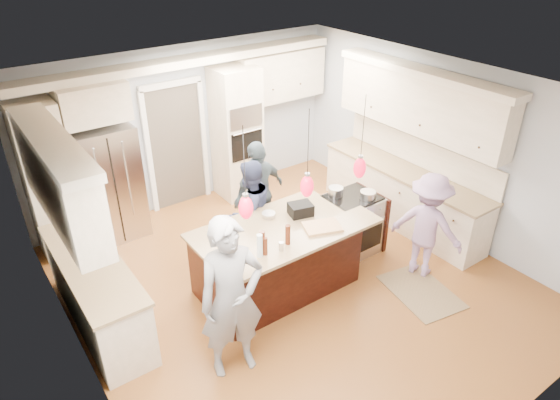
# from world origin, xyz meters

# --- Properties ---
(ground_plane) EXTENTS (6.00, 6.00, 0.00)m
(ground_plane) POSITION_xyz_m (0.00, 0.00, 0.00)
(ground_plane) COLOR #B07130
(ground_plane) RESTS_ON ground
(room_shell) EXTENTS (5.54, 6.04, 2.72)m
(room_shell) POSITION_xyz_m (0.00, 0.00, 1.82)
(room_shell) COLOR #B2BCC6
(room_shell) RESTS_ON ground
(refrigerator) EXTENTS (0.90, 0.70, 1.80)m
(refrigerator) POSITION_xyz_m (-1.55, 2.64, 0.90)
(refrigerator) COLOR #B7B7BC
(refrigerator) RESTS_ON ground
(oven_column) EXTENTS (0.72, 0.69, 2.30)m
(oven_column) POSITION_xyz_m (0.75, 2.67, 1.15)
(oven_column) COLOR #F3E0C5
(oven_column) RESTS_ON ground
(back_upper_cabinets) EXTENTS (5.30, 0.61, 2.54)m
(back_upper_cabinets) POSITION_xyz_m (-0.75, 2.76, 1.67)
(back_upper_cabinets) COLOR #F3E0C5
(back_upper_cabinets) RESTS_ON ground
(right_counter_run) EXTENTS (0.64, 3.10, 2.51)m
(right_counter_run) POSITION_xyz_m (2.44, 0.30, 1.06)
(right_counter_run) COLOR #F3E0C5
(right_counter_run) RESTS_ON ground
(left_cabinets) EXTENTS (0.64, 2.30, 2.51)m
(left_cabinets) POSITION_xyz_m (-2.44, 0.80, 1.06)
(left_cabinets) COLOR #F3E0C5
(left_cabinets) RESTS_ON ground
(kitchen_island) EXTENTS (2.10, 1.46, 1.12)m
(kitchen_island) POSITION_xyz_m (-0.25, 0.07, 0.49)
(kitchen_island) COLOR black
(kitchen_island) RESTS_ON ground
(island_range) EXTENTS (0.82, 0.71, 0.92)m
(island_range) POSITION_xyz_m (1.16, 0.15, 0.46)
(island_range) COLOR #B7B7BC
(island_range) RESTS_ON ground
(pendant_lights) EXTENTS (1.75, 0.15, 1.03)m
(pendant_lights) POSITION_xyz_m (-0.25, -0.51, 1.80)
(pendant_lights) COLOR black
(pendant_lights) RESTS_ON ground
(person_bar_end) EXTENTS (0.77, 0.59, 1.92)m
(person_bar_end) POSITION_xyz_m (-1.42, -0.77, 0.96)
(person_bar_end) COLOR gray
(person_bar_end) RESTS_ON ground
(person_far_left) EXTENTS (0.86, 0.73, 1.53)m
(person_far_left) POSITION_xyz_m (-0.14, 0.89, 0.77)
(person_far_left) COLOR navy
(person_far_left) RESTS_ON ground
(person_far_right) EXTENTS (1.02, 0.59, 1.64)m
(person_far_right) POSITION_xyz_m (0.21, 1.18, 0.82)
(person_far_right) COLOR #4A5C67
(person_far_right) RESTS_ON ground
(person_range_side) EXTENTS (0.88, 1.13, 1.53)m
(person_range_side) POSITION_xyz_m (1.60, -0.84, 0.77)
(person_range_side) COLOR #A27FAC
(person_range_side) RESTS_ON ground
(floor_rug) EXTENTS (0.90, 1.17, 0.01)m
(floor_rug) POSITION_xyz_m (1.26, -1.16, 0.01)
(floor_rug) COLOR olive
(floor_rug) RESTS_ON ground
(water_bottle) EXTENTS (0.09, 0.09, 0.28)m
(water_bottle) POSITION_xyz_m (-0.89, -0.51, 1.26)
(water_bottle) COLOR silver
(water_bottle) RESTS_ON kitchen_island
(beer_bottle_a) EXTENTS (0.08, 0.08, 0.26)m
(beer_bottle_a) POSITION_xyz_m (-0.82, -0.44, 1.25)
(beer_bottle_a) COLOR #461B0C
(beer_bottle_a) RESTS_ON kitchen_island
(beer_bottle_b) EXTENTS (0.07, 0.07, 0.22)m
(beer_bottle_b) POSITION_xyz_m (-0.82, -0.51, 1.23)
(beer_bottle_b) COLOR #461B0C
(beer_bottle_b) RESTS_ON kitchen_island
(beer_bottle_c) EXTENTS (0.07, 0.07, 0.25)m
(beer_bottle_c) POSITION_xyz_m (-0.49, -0.49, 1.24)
(beer_bottle_c) COLOR #461B0C
(beer_bottle_c) RESTS_ON kitchen_island
(drink_can) EXTENTS (0.07, 0.07, 0.11)m
(drink_can) POSITION_xyz_m (-0.63, -0.55, 1.17)
(drink_can) COLOR #B7B7BC
(drink_can) RESTS_ON kitchen_island
(cutting_board) EXTENTS (0.52, 0.45, 0.03)m
(cutting_board) POSITION_xyz_m (0.04, -0.47, 1.14)
(cutting_board) COLOR tan
(cutting_board) RESTS_ON kitchen_island
(pot_large) EXTENTS (0.21, 0.21, 0.12)m
(pot_large) POSITION_xyz_m (0.97, 0.33, 0.98)
(pot_large) COLOR #B7B7BC
(pot_large) RESTS_ON island_range
(pot_small) EXTENTS (0.22, 0.22, 0.11)m
(pot_small) POSITION_xyz_m (1.28, -0.01, 0.98)
(pot_small) COLOR #B7B7BC
(pot_small) RESTS_ON island_range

